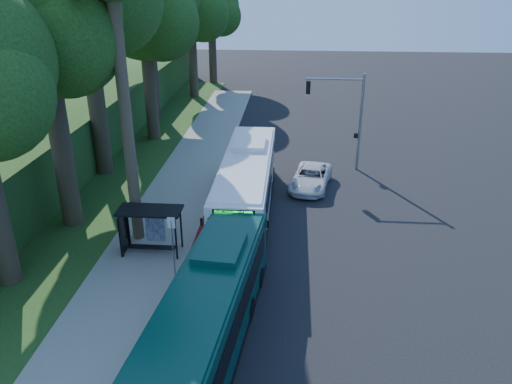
# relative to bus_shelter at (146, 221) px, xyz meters

# --- Properties ---
(ground) EXTENTS (140.00, 140.00, 0.00)m
(ground) POSITION_rel_bus_shelter_xyz_m (7.26, 2.86, -1.81)
(ground) COLOR black
(ground) RESTS_ON ground
(sidewalk) EXTENTS (4.50, 70.00, 0.12)m
(sidewalk) POSITION_rel_bus_shelter_xyz_m (-0.04, 2.86, -1.75)
(sidewalk) COLOR gray
(sidewalk) RESTS_ON ground
(red_curb) EXTENTS (0.25, 30.00, 0.13)m
(red_curb) POSITION_rel_bus_shelter_xyz_m (2.26, -1.14, -1.74)
(red_curb) COLOR maroon
(red_curb) RESTS_ON ground
(grass_verge) EXTENTS (8.00, 70.00, 0.06)m
(grass_verge) POSITION_rel_bus_shelter_xyz_m (-5.74, 7.86, -1.78)
(grass_verge) COLOR #234719
(grass_verge) RESTS_ON ground
(bus_shelter) EXTENTS (3.20, 1.51, 2.55)m
(bus_shelter) POSITION_rel_bus_shelter_xyz_m (0.00, 0.00, 0.00)
(bus_shelter) COLOR black
(bus_shelter) RESTS_ON ground
(stop_sign_pole) EXTENTS (0.35, 0.06, 3.17)m
(stop_sign_pole) POSITION_rel_bus_shelter_xyz_m (1.86, -2.14, 0.28)
(stop_sign_pole) COLOR gray
(stop_sign_pole) RESTS_ON ground
(traffic_signal_pole) EXTENTS (4.10, 0.30, 7.00)m
(traffic_signal_pole) POSITION_rel_bus_shelter_xyz_m (11.04, 12.86, 2.62)
(traffic_signal_pole) COLOR gray
(traffic_signal_pole) RESTS_ON ground
(tree_0) EXTENTS (8.40, 8.00, 15.70)m
(tree_0) POSITION_rel_bus_shelter_xyz_m (-5.14, 2.84, 9.40)
(tree_0) COLOR #382B1E
(tree_0) RESTS_ON ground
(tree_2) EXTENTS (8.82, 8.40, 15.12)m
(tree_2) POSITION_rel_bus_shelter_xyz_m (-4.64, 18.84, 8.67)
(tree_2) COLOR #382B1E
(tree_2) RESTS_ON ground
(tree_4) EXTENTS (8.40, 8.00, 14.14)m
(tree_4) POSITION_rel_bus_shelter_xyz_m (-4.14, 34.84, 7.92)
(tree_4) COLOR #382B1E
(tree_4) RESTS_ON ground
(tree_5) EXTENTS (7.35, 7.00, 12.86)m
(tree_5) POSITION_rel_bus_shelter_xyz_m (-3.16, 42.84, 7.16)
(tree_5) COLOR #382B1E
(tree_5) RESTS_ON ground
(white_bus) EXTENTS (2.83, 13.07, 3.90)m
(white_bus) POSITION_rel_bus_shelter_xyz_m (4.66, 5.05, 0.10)
(white_bus) COLOR white
(white_bus) RESTS_ON ground
(teal_bus) EXTENTS (3.71, 12.07, 3.54)m
(teal_bus) POSITION_rel_bus_shelter_xyz_m (4.34, -6.91, -0.08)
(teal_bus) COLOR #0A3930
(teal_bus) RESTS_ON ground
(pickup) EXTENTS (3.26, 5.43, 1.41)m
(pickup) POSITION_rel_bus_shelter_xyz_m (8.58, 9.20, -1.10)
(pickup) COLOR silver
(pickup) RESTS_ON ground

